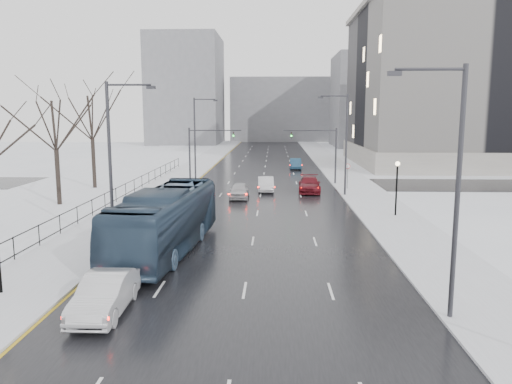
# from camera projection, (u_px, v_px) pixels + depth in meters

# --- Properties ---
(road) EXTENTS (16.00, 150.00, 0.04)m
(road) POSITION_uv_depth(u_px,v_px,m) (264.00, 172.00, 69.59)
(road) COLOR black
(road) RESTS_ON ground
(cross_road) EXTENTS (130.00, 10.00, 0.04)m
(cross_road) POSITION_uv_depth(u_px,v_px,m) (262.00, 184.00, 57.75)
(cross_road) COLOR black
(cross_road) RESTS_ON ground
(sidewalk_left) EXTENTS (5.00, 150.00, 0.16)m
(sidewalk_left) POSITION_uv_depth(u_px,v_px,m) (190.00, 171.00, 69.95)
(sidewalk_left) COLOR silver
(sidewalk_left) RESTS_ON ground
(sidewalk_right) EXTENTS (5.00, 150.00, 0.16)m
(sidewalk_right) POSITION_uv_depth(u_px,v_px,m) (340.00, 172.00, 69.21)
(sidewalk_right) COLOR silver
(sidewalk_right) RESTS_ON ground
(park_strip) EXTENTS (14.00, 150.00, 0.12)m
(park_strip) POSITION_uv_depth(u_px,v_px,m) (123.00, 171.00, 70.29)
(park_strip) COLOR white
(park_strip) RESTS_ON ground
(tree_park_d) EXTENTS (8.75, 8.75, 12.50)m
(tree_park_d) POSITION_uv_depth(u_px,v_px,m) (60.00, 205.00, 44.57)
(tree_park_d) COLOR black
(tree_park_d) RESTS_ON ground
(tree_park_e) EXTENTS (9.45, 9.45, 13.50)m
(tree_park_e) POSITION_uv_depth(u_px,v_px,m) (95.00, 189.00, 54.45)
(tree_park_e) COLOR black
(tree_park_e) RESTS_ON ground
(iron_fence) EXTENTS (0.06, 70.00, 1.30)m
(iron_fence) POSITION_uv_depth(u_px,v_px,m) (97.00, 204.00, 40.31)
(iron_fence) COLOR black
(iron_fence) RESTS_ON sidewalk_left
(streetlight_r_near) EXTENTS (2.95, 0.25, 10.00)m
(streetlight_r_near) POSITION_uv_depth(u_px,v_px,m) (452.00, 181.00, 19.07)
(streetlight_r_near) COLOR #2D2D33
(streetlight_r_near) RESTS_ON ground
(streetlight_r_mid) EXTENTS (2.95, 0.25, 10.00)m
(streetlight_r_mid) POSITION_uv_depth(u_px,v_px,m) (344.00, 139.00, 48.68)
(streetlight_r_mid) COLOR #2D2D33
(streetlight_r_mid) RESTS_ON ground
(streetlight_l_near) EXTENTS (2.95, 0.25, 10.00)m
(streetlight_l_near) POSITION_uv_depth(u_px,v_px,m) (114.00, 157.00, 29.52)
(streetlight_l_near) COLOR #2D2D33
(streetlight_l_near) RESTS_ON ground
(streetlight_l_far) EXTENTS (2.95, 0.25, 10.00)m
(streetlight_l_far) POSITION_uv_depth(u_px,v_px,m) (197.00, 134.00, 61.10)
(streetlight_l_far) COLOR #2D2D33
(streetlight_l_far) RESTS_ON ground
(lamppost_r_mid) EXTENTS (0.36, 0.36, 4.28)m
(lamppost_r_mid) POSITION_uv_depth(u_px,v_px,m) (397.00, 180.00, 39.13)
(lamppost_r_mid) COLOR black
(lamppost_r_mid) RESTS_ON sidewalk_right
(mast_signal_right) EXTENTS (6.10, 0.33, 6.50)m
(mast_signal_right) POSITION_uv_depth(u_px,v_px,m) (326.00, 149.00, 56.84)
(mast_signal_right) COLOR #2D2D33
(mast_signal_right) RESTS_ON ground
(mast_signal_left) EXTENTS (6.10, 0.33, 6.50)m
(mast_signal_left) POSITION_uv_depth(u_px,v_px,m) (199.00, 149.00, 57.36)
(mast_signal_left) COLOR #2D2D33
(mast_signal_left) RESTS_ON ground
(no_uturn_sign) EXTENTS (0.60, 0.06, 2.70)m
(no_uturn_sign) POSITION_uv_depth(u_px,v_px,m) (348.00, 169.00, 53.11)
(no_uturn_sign) COLOR #2D2D33
(no_uturn_sign) RESTS_ON sidewalk_right
(civic_building) EXTENTS (41.00, 31.00, 24.80)m
(civic_building) POSITION_uv_depth(u_px,v_px,m) (488.00, 93.00, 78.42)
(civic_building) COLOR gray
(civic_building) RESTS_ON ground
(bldg_far_right) EXTENTS (24.00, 20.00, 22.00)m
(bldg_far_right) POSITION_uv_depth(u_px,v_px,m) (384.00, 101.00, 121.14)
(bldg_far_right) COLOR slate
(bldg_far_right) RESTS_ON ground
(bldg_far_left) EXTENTS (18.00, 22.00, 28.00)m
(bldg_far_left) POSITION_uv_depth(u_px,v_px,m) (186.00, 91.00, 132.31)
(bldg_far_left) COLOR slate
(bldg_far_left) RESTS_ON ground
(bldg_far_center) EXTENTS (30.00, 18.00, 18.00)m
(bldg_far_center) POSITION_uv_depth(u_px,v_px,m) (283.00, 110.00, 146.98)
(bldg_far_center) COLOR slate
(bldg_far_center) RESTS_ON ground
(sedan_left_near) EXTENTS (1.80, 4.97, 1.63)m
(sedan_left_near) POSITION_uv_depth(u_px,v_px,m) (105.00, 294.00, 20.42)
(sedan_left_near) COLOR silver
(sedan_left_near) RESTS_ON road
(bus) EXTENTS (4.35, 13.79, 3.78)m
(bus) POSITION_uv_depth(u_px,v_px,m) (166.00, 220.00, 29.45)
(bus) COLOR #2A3D52
(bus) RESTS_ON road
(sedan_center_near) EXTENTS (1.81, 4.42, 1.50)m
(sedan_center_near) POSITION_uv_depth(u_px,v_px,m) (239.00, 191.00, 47.96)
(sedan_center_near) COLOR #AFAEB2
(sedan_center_near) RESTS_ON road
(sedan_right_near) EXTENTS (1.79, 4.67, 1.52)m
(sedan_right_near) POSITION_uv_depth(u_px,v_px,m) (266.00, 184.00, 52.24)
(sedan_right_near) COLOR silver
(sedan_right_near) RESTS_ON road
(sedan_right_far) EXTENTS (2.53, 5.63, 1.60)m
(sedan_right_far) POSITION_uv_depth(u_px,v_px,m) (309.00, 184.00, 51.74)
(sedan_right_far) COLOR #5C0F18
(sedan_right_far) RESTS_ON road
(sedan_right_distant) EXTENTS (1.64, 4.63, 1.52)m
(sedan_right_distant) POSITION_uv_depth(u_px,v_px,m) (295.00, 164.00, 73.08)
(sedan_right_distant) COLOR navy
(sedan_right_distant) RESTS_ON road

